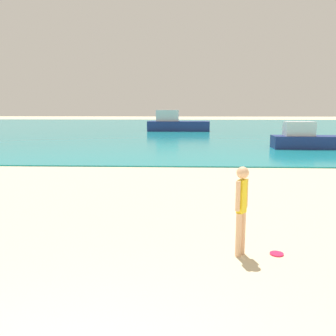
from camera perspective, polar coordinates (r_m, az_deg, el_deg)
water at (r=44.86m, az=1.16°, el=6.51°), size 160.00×60.00×0.06m
person_standing at (r=6.09m, az=11.72°, el=-5.94°), size 0.24×0.30×1.54m
frisbee at (r=6.55m, az=17.05°, el=-13.04°), size 0.23×0.23×0.03m
boat_near at (r=23.10m, az=21.79°, el=4.32°), size 4.80×1.69×1.62m
boat_far at (r=37.77m, az=1.29°, el=7.12°), size 6.49×2.17×2.20m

